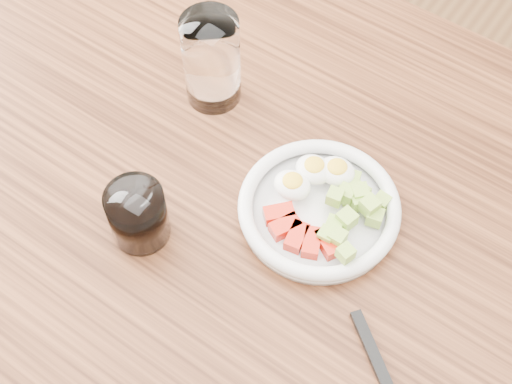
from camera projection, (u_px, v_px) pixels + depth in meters
dining_table at (258, 250)px, 0.99m from camera, size 1.50×0.90×0.77m
bowl at (320, 206)px, 0.89m from camera, size 0.21×0.21×0.05m
fork at (381, 372)px, 0.79m from camera, size 0.17×0.13×0.01m
water_glass at (212, 60)px, 0.96m from camera, size 0.08×0.08×0.14m
coffee_glass at (138, 215)px, 0.86m from camera, size 0.07×0.07×0.08m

